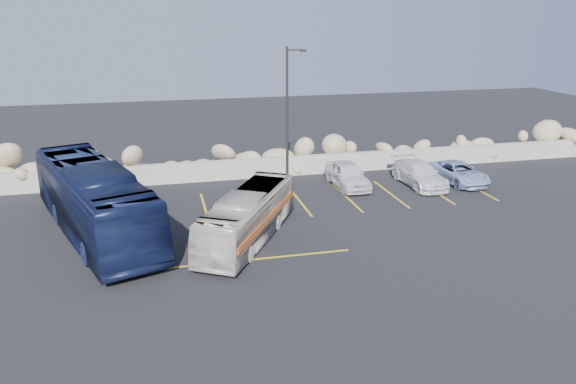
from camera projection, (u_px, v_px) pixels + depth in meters
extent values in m
plane|color=black|center=(282.00, 259.00, 23.31)|extent=(90.00, 90.00, 0.00)
cube|color=gray|center=(238.00, 169.00, 34.23)|extent=(60.00, 0.40, 1.20)
cube|color=gold|center=(205.00, 208.00, 29.23)|extent=(0.12, 5.00, 0.01)
cube|color=gold|center=(300.00, 201.00, 30.36)|extent=(0.12, 5.00, 0.01)
cube|color=gold|center=(347.00, 197.00, 30.96)|extent=(0.12, 5.00, 0.01)
cube|color=gold|center=(391.00, 194.00, 31.54)|extent=(0.12, 5.00, 0.01)
cube|color=gold|center=(433.00, 191.00, 32.11)|extent=(0.12, 5.00, 0.01)
cube|color=gold|center=(474.00, 187.00, 32.69)|extent=(0.12, 5.00, 0.01)
cube|color=gold|center=(257.00, 259.00, 23.27)|extent=(8.00, 0.12, 0.01)
cylinder|color=#292724|center=(287.00, 120.00, 31.42)|extent=(0.14, 0.14, 8.00)
cylinder|color=#292724|center=(295.00, 50.00, 30.34)|extent=(0.90, 0.08, 0.08)
cube|color=#292724|center=(303.00, 51.00, 30.46)|extent=(0.35, 0.18, 0.12)
imported|color=beige|center=(248.00, 216.00, 24.86)|extent=(5.72, 8.02, 2.27)
imported|color=#0F1634|center=(94.00, 200.00, 25.36)|extent=(6.57, 12.15, 3.32)
imported|color=silver|center=(348.00, 175.00, 32.63)|extent=(1.80, 4.32, 1.46)
imported|color=silver|center=(419.00, 174.00, 32.92)|extent=(2.02, 4.68, 1.34)
imported|color=#8B9AC6|center=(459.00, 173.00, 33.46)|extent=(2.43, 4.53, 1.21)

